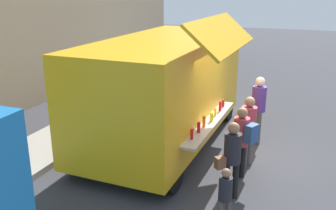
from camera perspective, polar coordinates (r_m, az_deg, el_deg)
The scene contains 8 objects.
ground_plane at distance 9.28m, azimuth 11.34°, elevation -7.77°, with size 60.00×60.00×0.00m, color #38383D.
food_truck_main at distance 9.47m, azimuth -0.36°, elevation 2.81°, with size 5.98×3.30×3.33m.
trash_bin at distance 14.59m, azimuth -2.29°, elevation 4.12°, with size 0.60×0.60×1.01m, color #2F5C3B.
customer_front_ordering at distance 8.40m, azimuth 12.23°, elevation -3.25°, with size 0.55×0.34×1.67m.
customer_mid_with_backpack at distance 7.83m, azimuth 11.42°, elevation -4.82°, with size 0.44×0.53×1.61m.
customer_rear_waiting at distance 7.10m, azimuth 9.78°, elevation -7.59°, with size 0.46×0.46×1.59m.
customer_extra_browsing at distance 9.81m, azimuth 13.79°, elevation 0.14°, with size 0.36×0.36×1.78m.
child_near_queue at distance 6.39m, azimuth 8.81°, elevation -13.30°, with size 0.23×0.23×1.13m.
Camera 1 is at (-8.30, -1.31, 3.95)m, focal length 39.53 mm.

